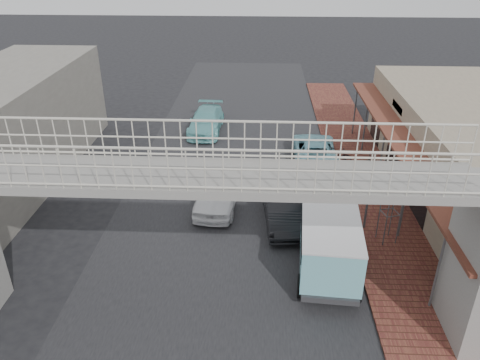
# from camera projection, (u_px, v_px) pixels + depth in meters

# --- Properties ---
(ground) EXTENTS (120.00, 120.00, 0.00)m
(ground) POSITION_uv_depth(u_px,v_px,m) (224.00, 248.00, 18.15)
(ground) COLOR black
(ground) RESTS_ON ground
(road_strip) EXTENTS (10.00, 60.00, 0.01)m
(road_strip) POSITION_uv_depth(u_px,v_px,m) (224.00, 248.00, 18.15)
(road_strip) COLOR black
(road_strip) RESTS_ON ground
(sidewalk) EXTENTS (3.00, 40.00, 0.10)m
(sidewalk) POSITION_uv_depth(u_px,v_px,m) (377.00, 211.00, 20.52)
(sidewalk) COLOR brown
(sidewalk) RESTS_ON ground
(footbridge) EXTENTS (16.40, 2.40, 6.34)m
(footbridge) POSITION_uv_depth(u_px,v_px,m) (212.00, 239.00, 13.14)
(footbridge) COLOR gray
(footbridge) RESTS_ON ground
(building_far_left) EXTENTS (5.00, 14.00, 5.00)m
(building_far_left) POSITION_uv_depth(u_px,v_px,m) (8.00, 127.00, 22.76)
(building_far_left) COLOR gray
(building_far_left) RESTS_ON ground
(white_hatchback) EXTENTS (2.11, 4.43, 1.46)m
(white_hatchback) POSITION_uv_depth(u_px,v_px,m) (218.00, 190.00, 20.73)
(white_hatchback) COLOR white
(white_hatchback) RESTS_ON ground
(dark_sedan) EXTENTS (1.91, 4.58, 1.47)m
(dark_sedan) POSITION_uv_depth(u_px,v_px,m) (284.00, 204.00, 19.64)
(dark_sedan) COLOR black
(dark_sedan) RESTS_ON ground
(angkot_curb) EXTENTS (2.32, 4.88, 1.35)m
(angkot_curb) POSITION_uv_depth(u_px,v_px,m) (314.00, 150.00, 24.83)
(angkot_curb) COLOR #66A3B1
(angkot_curb) RESTS_ON ground
(angkot_far) EXTENTS (2.03, 4.66, 1.34)m
(angkot_far) POSITION_uv_depth(u_px,v_px,m) (206.00, 121.00, 28.76)
(angkot_far) COLOR #6FBEC0
(angkot_far) RESTS_ON ground
(angkot_van) EXTENTS (2.37, 4.62, 2.19)m
(angkot_van) POSITION_uv_depth(u_px,v_px,m) (330.00, 238.00, 16.28)
(angkot_van) COLOR black
(angkot_van) RESTS_ON ground
(motorcycle_near) EXTENTS (2.08, 1.29, 1.03)m
(motorcycle_near) POSITION_uv_depth(u_px,v_px,m) (360.00, 165.00, 23.36)
(motorcycle_near) COLOR black
(motorcycle_near) RESTS_ON sidewalk
(motorcycle_far) EXTENTS (1.60, 0.61, 0.94)m
(motorcycle_far) POSITION_uv_depth(u_px,v_px,m) (336.00, 156.00, 24.37)
(motorcycle_far) COLOR black
(motorcycle_far) RESTS_ON sidewalk
(street_clock) EXTENTS (0.79, 0.73, 3.07)m
(street_clock) POSITION_uv_depth(u_px,v_px,m) (395.00, 183.00, 17.26)
(street_clock) COLOR #59595B
(street_clock) RESTS_ON sidewalk
(arrow_sign) EXTENTS (1.67, 1.09, 2.79)m
(arrow_sign) POSITION_uv_depth(u_px,v_px,m) (389.00, 181.00, 18.05)
(arrow_sign) COLOR #59595B
(arrow_sign) RESTS_ON sidewalk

